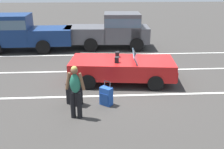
{
  "coord_description": "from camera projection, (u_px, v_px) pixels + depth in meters",
  "views": [
    {
      "loc": [
        -0.98,
        -9.63,
        3.92
      ],
      "look_at": [
        -0.48,
        -1.15,
        0.75
      ],
      "focal_mm": 40.63,
      "sensor_mm": 36.0,
      "label": 1
    }
  ],
  "objects": [
    {
      "name": "ground_plane",
      "position": [
        122.0,
        82.0,
        10.44
      ],
      "size": [
        80.0,
        80.0,
        0.0
      ],
      "primitive_type": "plane",
      "color": "#383533"
    },
    {
      "name": "lot_line_near",
      "position": [
        125.0,
        95.0,
        9.18
      ],
      "size": [
        18.0,
        0.12,
        0.01
      ],
      "primitive_type": "cube",
      "color": "silver",
      "rests_on": "ground_plane"
    },
    {
      "name": "lot_line_mid",
      "position": [
        119.0,
        71.0,
        11.7
      ],
      "size": [
        18.0,
        0.12,
        0.01
      ],
      "primitive_type": "cube",
      "color": "silver",
      "rests_on": "ground_plane"
    },
    {
      "name": "lot_line_far",
      "position": [
        115.0,
        54.0,
        14.23
      ],
      "size": [
        18.0,
        0.12,
        0.01
      ],
      "primitive_type": "cube",
      "color": "silver",
      "rests_on": "ground_plane"
    },
    {
      "name": "convertible_car",
      "position": [
        127.0,
        68.0,
        10.22
      ],
      "size": [
        4.31,
        2.2,
        1.24
      ],
      "rotation": [
        0.0,
        0.0,
        -0.11
      ],
      "color": "red",
      "rests_on": "ground_plane"
    },
    {
      "name": "suitcase_large_black",
      "position": [
        74.0,
        94.0,
        8.42
      ],
      "size": [
        0.55,
        0.5,
        0.74
      ],
      "rotation": [
        0.0,
        0.0,
        0.97
      ],
      "color": "black",
      "rests_on": "ground_plane"
    },
    {
      "name": "suitcase_medium_bright",
      "position": [
        106.0,
        96.0,
        8.39
      ],
      "size": [
        0.46,
        0.43,
        0.83
      ],
      "rotation": [
        0.0,
        0.0,
        4.05
      ],
      "color": "#1E479E",
      "rests_on": "ground_plane"
    },
    {
      "name": "traveler_person",
      "position": [
        75.0,
        89.0,
        7.39
      ],
      "size": [
        0.61,
        0.27,
        1.65
      ],
      "rotation": [
        0.0,
        0.0,
        1.39
      ],
      "color": "black",
      "rests_on": "ground_plane"
    },
    {
      "name": "parked_pickup_truck_near",
      "position": [
        21.0,
        32.0,
        14.7
      ],
      "size": [
        5.06,
        2.19,
        2.1
      ],
      "rotation": [
        0.0,
        0.0,
        3.17
      ],
      "color": "navy",
      "rests_on": "ground_plane"
    },
    {
      "name": "parked_pickup_truck_far",
      "position": [
        114.0,
        30.0,
        15.31
      ],
      "size": [
        5.09,
        2.26,
        2.1
      ],
      "rotation": [
        0.0,
        0.0,
        -0.05
      ],
      "color": "#4C4C51",
      "rests_on": "ground_plane"
    }
  ]
}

